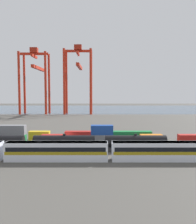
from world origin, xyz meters
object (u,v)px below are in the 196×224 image
shipping_container_5 (102,139)px  freight_tank_row (29,143)px  passenger_train (57,150)px  gantry_crane_west (35,74)px  gantry_crane_central (78,72)px  shipping_container_14 (85,136)px  shipping_container_7 (151,139)px  shipping_container_4 (53,139)px

shipping_container_5 → freight_tank_row: bearing=-154.8°
passenger_train → freight_tank_row: freight_tank_row is taller
gantry_crane_west → gantry_crane_central: bearing=-0.1°
passenger_train → gantry_crane_central: size_ratio=1.44×
shipping_container_14 → gantry_crane_central: size_ratio=0.27×
shipping_container_7 → gantry_crane_central: size_ratio=0.13×
gantry_crane_west → gantry_crane_central: gantry_crane_central is taller
gantry_crane_west → shipping_container_14: bearing=-68.4°
shipping_container_5 → shipping_container_14: same height
shipping_container_4 → passenger_train: bearing=-77.1°
shipping_container_5 → gantry_crane_west: bearing=112.8°
shipping_container_4 → shipping_container_7: bearing=0.0°
shipping_container_5 → gantry_crane_central: bearing=97.9°
freight_tank_row → shipping_container_5: bearing=25.2°
freight_tank_row → passenger_train: bearing=-46.4°
passenger_train → shipping_container_14: (4.76, 23.03, -0.84)m
shipping_container_5 → gantry_crane_central: gantry_crane_central is taller
shipping_container_7 → shipping_container_14: 19.40m
shipping_container_4 → shipping_container_14: size_ratio=0.50×
shipping_container_4 → shipping_container_5: same height
gantry_crane_west → gantry_crane_central: size_ratio=0.96×
shipping_container_5 → shipping_container_7: same height
freight_tank_row → shipping_container_14: bearing=48.2°
shipping_container_14 → shipping_container_5: bearing=-51.2°
freight_tank_row → shipping_container_4: bearing=62.8°
shipping_container_7 → passenger_train: bearing=-143.8°
passenger_train → shipping_container_4: bearing=102.9°
passenger_train → freight_tank_row: (-8.17, 8.57, -0.20)m
passenger_train → shipping_container_5: bearing=60.3°
freight_tank_row → shipping_container_14: (12.93, 14.46, -0.64)m
shipping_container_5 → gantry_crane_central: size_ratio=0.13×
freight_tank_row → shipping_container_7: freight_tank_row is taller
shipping_container_4 → shipping_container_14: same height
shipping_container_4 → gantry_crane_west: bearing=106.1°
freight_tank_row → shipping_container_5: size_ratio=10.98×
freight_tank_row → gantry_crane_central: gantry_crane_central is taller
passenger_train → shipping_container_4: size_ratio=10.79×
shipping_container_5 → gantry_crane_central: 106.81m
freight_tank_row → gantry_crane_west: size_ratio=1.53×
freight_tank_row → shipping_container_14: 19.40m
passenger_train → shipping_container_14: passenger_train is taller
gantry_crane_central → shipping_container_7: bearing=-74.8°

